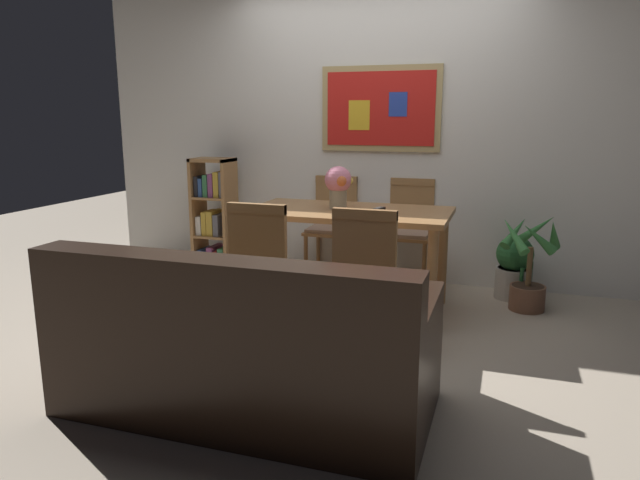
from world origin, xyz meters
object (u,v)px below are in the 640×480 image
object	(u,v)px
dining_chair_near_left	(264,259)
potted_palm	(529,270)
bookshelf	(215,219)
potted_ivy	(514,267)
tv_remote	(378,209)
dining_chair_far_left	(333,219)
dining_chair_far_right	(410,223)
flower_vase	(338,184)
dining_table	(349,224)
leather_couch	(242,352)
dining_chair_near_right	(368,268)

from	to	relation	value
dining_chair_near_left	potted_palm	xyz separation A→B (m)	(1.64, 1.14, -0.23)
bookshelf	potted_ivy	bearing A→B (deg)	1.09
dining_chair_near_left	bookshelf	size ratio (longest dim) A/B	0.86
bookshelf	tv_remote	world-z (taller)	bookshelf
dining_chair_far_left	dining_chair_far_right	bearing A→B (deg)	2.14
dining_chair_far_left	flower_vase	size ratio (longest dim) A/B	2.88
dining_table	bookshelf	world-z (taller)	bookshelf
flower_vase	dining_table	bearing A→B (deg)	-16.30
potted_ivy	potted_palm	world-z (taller)	potted_palm
leather_couch	dining_chair_far_left	bearing A→B (deg)	96.59
potted_palm	tv_remote	distance (m)	1.22
dining_chair_far_right	bookshelf	xyz separation A→B (m)	(-1.76, -0.20, -0.03)
dining_chair_far_right	tv_remote	size ratio (longest dim) A/B	5.62
dining_table	potted_ivy	world-z (taller)	dining_table
dining_chair_near_left	leather_couch	world-z (taller)	dining_chair_near_left
dining_chair_near_left	leather_couch	bearing A→B (deg)	-73.04
flower_vase	tv_remote	distance (m)	0.35
potted_palm	tv_remote	bearing A→B (deg)	-162.22
dining_chair_near_left	leather_couch	xyz separation A→B (m)	(0.28, -0.91, -0.23)
dining_chair_far_left	bookshelf	xyz separation A→B (m)	(-1.08, -0.18, -0.03)
dining_chair_near_left	dining_table	bearing A→B (deg)	65.73
dining_chair_near_right	potted_palm	distance (m)	1.51
bookshelf	potted_ivy	xyz separation A→B (m)	(2.63, 0.05, -0.25)
potted_palm	leather_couch	bearing A→B (deg)	-123.68
dining_chair_far_right	bookshelf	world-z (taller)	bookshelf
flower_vase	potted_ivy	bearing A→B (deg)	25.12
dining_table	tv_remote	bearing A→B (deg)	4.98
bookshelf	potted_palm	size ratio (longest dim) A/B	1.44
dining_chair_near_left	leather_couch	size ratio (longest dim) A/B	0.51
potted_ivy	dining_chair_near_right	bearing A→B (deg)	-121.46
flower_vase	potted_palm	bearing A→B (deg)	13.69
leather_couch	potted_ivy	world-z (taller)	leather_couch
dining_chair_far_right	tv_remote	world-z (taller)	dining_chair_far_right
bookshelf	tv_remote	bearing A→B (deg)	-18.77
dining_chair_near_left	dining_chair_far_right	distance (m)	1.70
dining_chair_far_left	dining_chair_near_right	bearing A→B (deg)	-65.92
leather_couch	tv_remote	distance (m)	1.79
dining_table	dining_chair_far_right	distance (m)	0.85
potted_ivy	dining_chair_far_right	bearing A→B (deg)	170.07
leather_couch	potted_ivy	distance (m)	2.64
flower_vase	dining_chair_far_left	bearing A→B (deg)	109.67
tv_remote	potted_ivy	bearing A→B (deg)	32.01
tv_remote	dining_chair_near_left	bearing A→B (deg)	-125.45
flower_vase	bookshelf	bearing A→B (deg)	157.63
potted_palm	tv_remote	size ratio (longest dim) A/B	4.56
potted_palm	flower_vase	xyz separation A→B (m)	(-1.39, -0.34, 0.63)
dining_chair_near_left	tv_remote	xyz separation A→B (m)	(0.56, 0.79, 0.23)
dining_table	leather_couch	xyz separation A→B (m)	(-0.07, -1.69, -0.34)
dining_table	potted_palm	size ratio (longest dim) A/B	2.01
dining_table	leather_couch	size ratio (longest dim) A/B	0.82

